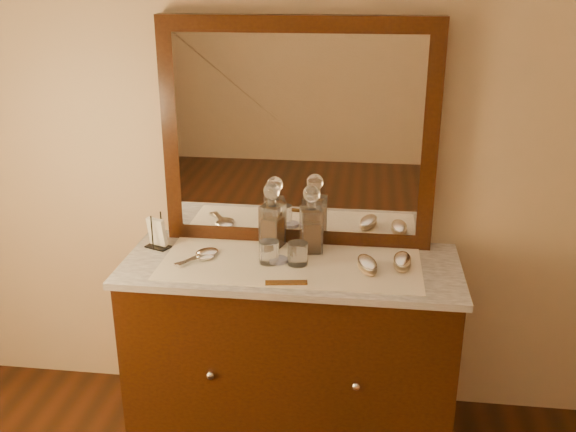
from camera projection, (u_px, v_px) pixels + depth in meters
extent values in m
plane|color=tan|center=(299.00, 121.00, 2.83)|extent=(4.50, 4.50, 0.00)
cube|color=black|center=(291.00, 351.00, 2.90)|extent=(1.40, 0.55, 0.82)
cube|color=black|center=(291.00, 419.00, 3.03)|extent=(1.46, 0.59, 0.08)
sphere|color=silver|center=(210.00, 375.00, 2.66)|extent=(0.04, 0.04, 0.04)
sphere|color=silver|center=(356.00, 386.00, 2.59)|extent=(0.04, 0.04, 0.04)
cube|color=white|center=(291.00, 266.00, 2.75)|extent=(1.44, 0.59, 0.03)
cube|color=black|center=(298.00, 135.00, 2.80)|extent=(1.20, 0.08, 1.00)
cube|color=white|center=(297.00, 136.00, 2.77)|extent=(1.06, 0.01, 0.86)
cube|color=silver|center=(290.00, 264.00, 2.73)|extent=(1.10, 0.45, 0.00)
cylinder|color=white|center=(278.00, 260.00, 2.74)|extent=(0.09, 0.09, 0.01)
cube|color=brown|center=(286.00, 283.00, 2.55)|extent=(0.17, 0.06, 0.01)
cube|color=black|center=(158.00, 247.00, 2.90)|extent=(0.12, 0.10, 0.01)
cylinder|color=black|center=(152.00, 233.00, 2.85)|extent=(0.01, 0.01, 0.16)
cylinder|color=black|center=(162.00, 228.00, 2.90)|extent=(0.01, 0.01, 0.16)
cube|color=white|center=(157.00, 232.00, 2.87)|extent=(0.09, 0.07, 0.13)
cube|color=#925315|center=(272.00, 232.00, 2.88)|extent=(0.09, 0.09, 0.13)
cube|color=white|center=(272.00, 226.00, 2.87)|extent=(0.11, 0.11, 0.19)
cylinder|color=white|center=(272.00, 202.00, 2.83)|extent=(0.05, 0.05, 0.03)
sphere|color=white|center=(272.00, 191.00, 2.82)|extent=(0.09, 0.09, 0.07)
cube|color=#925315|center=(311.00, 236.00, 2.83)|extent=(0.09, 0.09, 0.14)
cube|color=white|center=(311.00, 230.00, 2.82)|extent=(0.11, 0.11, 0.20)
cylinder|color=white|center=(312.00, 205.00, 2.78)|extent=(0.05, 0.05, 0.03)
sphere|color=white|center=(312.00, 193.00, 2.76)|extent=(0.09, 0.09, 0.08)
ellipsoid|color=tan|center=(367.00, 267.00, 2.67)|extent=(0.11, 0.18, 0.03)
ellipsoid|color=silver|center=(367.00, 262.00, 2.66)|extent=(0.11, 0.18, 0.03)
ellipsoid|color=tan|center=(402.00, 264.00, 2.70)|extent=(0.08, 0.17, 0.02)
ellipsoid|color=silver|center=(402.00, 259.00, 2.69)|extent=(0.08, 0.17, 0.02)
ellipsoid|color=silver|center=(207.00, 252.00, 2.81)|extent=(0.13, 0.14, 0.02)
cube|color=silver|center=(191.00, 261.00, 2.74)|extent=(0.09, 0.14, 0.01)
ellipsoid|color=silver|center=(205.00, 257.00, 2.77)|extent=(0.12, 0.12, 0.02)
cube|color=silver|center=(187.00, 262.00, 2.73)|extent=(0.10, 0.09, 0.01)
cylinder|color=white|center=(298.00, 254.00, 2.71)|extent=(0.09, 0.09, 0.10)
cylinder|color=white|center=(269.00, 252.00, 2.72)|extent=(0.09, 0.09, 0.10)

